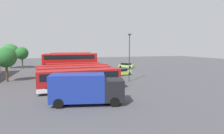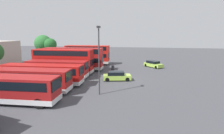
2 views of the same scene
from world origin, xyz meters
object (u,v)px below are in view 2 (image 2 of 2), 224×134
object	(u,v)px
bus_double_decker_fifth	(63,61)
bus_double_decker_sixth	(74,58)
bus_single_deck_near_end	(8,88)
bus_single_deck_third	(42,74)
car_hatchback_silver	(153,64)
lamp_post_tall	(99,56)
bus_single_deck_seventh	(77,60)
bus_single_deck_second	(28,79)
car_small_green	(117,76)
bus_double_decker_far_end	(87,54)
waste_bin_yellow	(113,68)
bus_single_deck_fourth	(57,69)

from	to	relation	value
bus_double_decker_fifth	bus_double_decker_sixth	distance (m)	3.65
bus_single_deck_near_end	bus_single_deck_third	xyz separation A→B (m)	(7.12, 0.31, 0.00)
car_hatchback_silver	lamp_post_tall	bearing A→B (deg)	159.84
bus_single_deck_seventh	bus_single_deck_second	bearing A→B (deg)	-179.27
bus_single_deck_second	car_hatchback_silver	distance (m)	26.31
bus_single_deck_second	bus_double_decker_fifth	bearing A→B (deg)	0.72
bus_single_deck_near_end	bus_single_deck_second	bearing A→B (deg)	4.80
bus_single_deck_second	car_small_green	bearing A→B (deg)	-53.23
bus_single_deck_third	bus_double_decker_fifth	distance (m)	7.33
bus_single_deck_seventh	car_hatchback_silver	bearing A→B (deg)	-80.78
bus_single_deck_near_end	bus_double_decker_far_end	bearing A→B (deg)	-1.32
bus_single_deck_third	lamp_post_tall	xyz separation A→B (m)	(-2.76, -9.30, 3.19)
car_small_green	lamp_post_tall	world-z (taller)	lamp_post_tall
bus_double_decker_fifth	car_hatchback_silver	distance (m)	19.44
bus_double_decker_sixth	car_hatchback_silver	distance (m)	17.41
bus_single_deck_near_end	waste_bin_yellow	bearing A→B (deg)	-22.26
car_hatchback_silver	bus_double_decker_fifth	bearing A→B (deg)	120.33
bus_single_deck_third	waste_bin_yellow	size ratio (longest dim) A/B	12.66
bus_single_deck_seventh	car_small_green	world-z (taller)	bus_single_deck_seventh
lamp_post_tall	bus_single_deck_second	bearing A→B (deg)	93.63
lamp_post_tall	bus_double_decker_far_end	bearing A→B (deg)	21.74
lamp_post_tall	waste_bin_yellow	world-z (taller)	lamp_post_tall
bus_single_deck_second	bus_double_decker_fifth	xyz separation A→B (m)	(10.63, 0.13, 0.83)
bus_single_deck_second	bus_double_decker_fifth	world-z (taller)	bus_double_decker_fifth
car_hatchback_silver	car_small_green	distance (m)	14.15
bus_double_decker_fifth	bus_single_deck_seventh	xyz separation A→B (m)	(7.05, 0.09, -0.83)
bus_double_decker_far_end	lamp_post_tall	size ratio (longest dim) A/B	1.30
bus_single_deck_third	lamp_post_tall	world-z (taller)	lamp_post_tall
bus_double_decker_sixth	car_small_green	xyz separation A→B (m)	(-6.52, -9.94, -1.75)
bus_single_deck_third	bus_single_deck_seventh	distance (m)	14.34
bus_single_deck_third	lamp_post_tall	size ratio (longest dim) A/B	1.46
bus_double_decker_sixth	bus_single_deck_seventh	world-z (taller)	bus_double_decker_sixth
bus_single_deck_fourth	car_hatchback_silver	size ratio (longest dim) A/B	2.30
bus_single_deck_seventh	bus_double_decker_sixth	bearing A→B (deg)	-169.79
bus_single_deck_near_end	bus_single_deck_seventh	bearing A→B (deg)	1.45
bus_single_deck_near_end	bus_double_decker_far_end	size ratio (longest dim) A/B	1.05
bus_single_deck_fourth	bus_double_decker_fifth	bearing A→B (deg)	8.29
bus_double_decker_sixth	bus_single_deck_seventh	size ratio (longest dim) A/B	1.14
bus_single_deck_third	bus_double_decker_sixth	world-z (taller)	bus_double_decker_sixth
bus_single_deck_third	bus_double_decker_far_end	bearing A→B (deg)	-2.82
bus_double_decker_far_end	waste_bin_yellow	bearing A→B (deg)	-129.03
bus_single_deck_third	waste_bin_yellow	xyz separation A→B (m)	(12.34, -8.28, -1.15)
bus_double_decker_fifth	bus_double_decker_far_end	xyz separation A→B (m)	(11.03, -1.04, -0.00)
bus_single_deck_second	lamp_post_tall	distance (m)	9.85
bus_single_deck_second	bus_single_deck_near_end	bearing A→B (deg)	-175.20
bus_single_deck_fourth	waste_bin_yellow	bearing A→B (deg)	-43.41
waste_bin_yellow	bus_single_deck_second	bearing A→B (deg)	152.16
bus_single_deck_third	waste_bin_yellow	distance (m)	14.90
bus_double_decker_sixth	waste_bin_yellow	size ratio (longest dim) A/B	12.66
bus_single_deck_near_end	bus_single_deck_seventh	xyz separation A→B (m)	(21.46, 0.54, -0.00)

